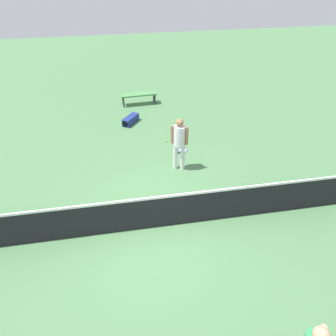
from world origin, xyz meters
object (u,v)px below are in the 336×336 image
(tennis_racket_near_player, at_px, (182,151))
(tennis_ball_midcourt, at_px, (166,141))
(equipment_bag, at_px, (130,120))
(tennis_ball_near_player, at_px, (187,132))
(player_near_side, at_px, (179,140))
(tennis_ball_by_net, at_px, (240,204))
(courtside_bench, at_px, (139,95))

(tennis_racket_near_player, height_order, tennis_ball_midcourt, tennis_ball_midcourt)
(tennis_ball_midcourt, relative_size, equipment_bag, 0.08)
(tennis_racket_near_player, height_order, tennis_ball_near_player, tennis_ball_near_player)
(player_near_side, height_order, tennis_ball_midcourt, player_near_side)
(player_near_side, bearing_deg, tennis_ball_by_net, 122.88)
(courtside_bench, bearing_deg, tennis_ball_midcourt, 100.13)
(player_near_side, bearing_deg, courtside_bench, -81.81)
(tennis_ball_near_player, xyz_separation_m, courtside_bench, (1.46, -2.79, 0.38))
(tennis_ball_by_net, distance_m, tennis_ball_midcourt, 3.87)
(tennis_ball_midcourt, bearing_deg, courtside_bench, -79.87)
(tennis_ball_by_net, xyz_separation_m, courtside_bench, (1.99, -6.95, 0.38))
(tennis_racket_near_player, height_order, equipment_bag, equipment_bag)
(tennis_ball_near_player, height_order, tennis_ball_by_net, same)
(tennis_ball_near_player, relative_size, tennis_ball_by_net, 1.00)
(tennis_ball_near_player, bearing_deg, tennis_ball_midcourt, 31.71)
(tennis_racket_near_player, bearing_deg, equipment_bag, -55.78)
(tennis_ball_near_player, bearing_deg, courtside_bench, -62.35)
(player_near_side, bearing_deg, tennis_racket_near_player, -108.15)
(tennis_racket_near_player, height_order, courtside_bench, courtside_bench)
(courtside_bench, bearing_deg, equipment_bag, 73.19)
(tennis_ball_midcourt, bearing_deg, player_near_side, 94.20)
(courtside_bench, bearing_deg, tennis_ball_near_player, 117.65)
(tennis_ball_midcourt, bearing_deg, tennis_ball_by_net, 111.08)
(player_near_side, height_order, equipment_bag, player_near_side)
(tennis_ball_midcourt, height_order, courtside_bench, courtside_bench)
(tennis_ball_by_net, relative_size, tennis_ball_midcourt, 1.00)
(player_near_side, relative_size, tennis_racket_near_player, 3.06)
(player_near_side, xyz_separation_m, tennis_ball_midcourt, (0.12, -1.65, -0.98))
(tennis_ball_near_player, xyz_separation_m, tennis_ball_by_net, (-0.52, 4.15, 0.00))
(player_near_side, height_order, tennis_ball_near_player, player_near_side)
(courtside_bench, xyz_separation_m, equipment_bag, (0.52, 1.72, -0.28))
(courtside_bench, relative_size, equipment_bag, 1.88)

